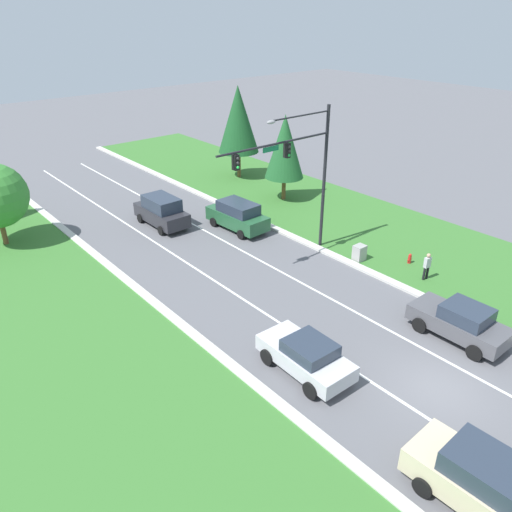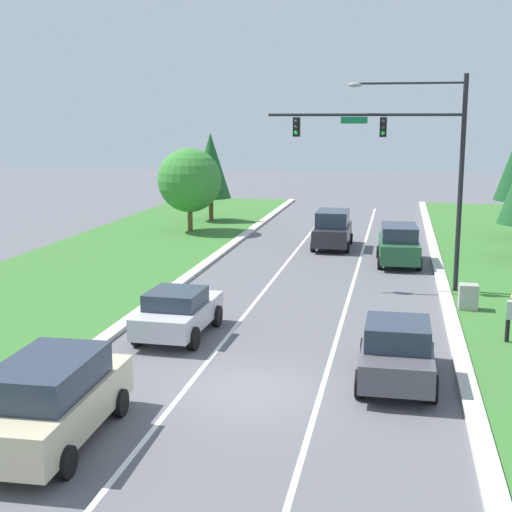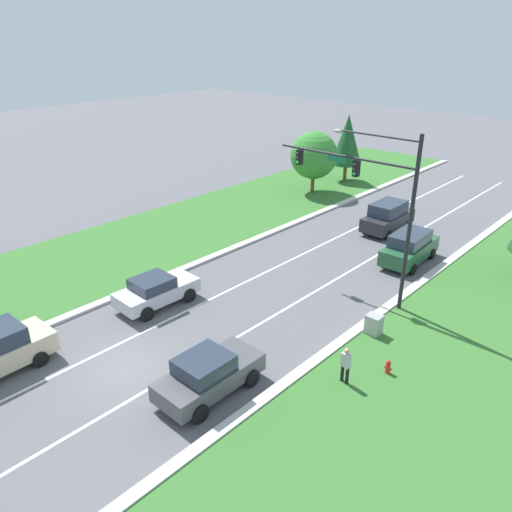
% 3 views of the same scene
% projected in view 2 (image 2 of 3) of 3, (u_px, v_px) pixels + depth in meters
% --- Properties ---
extents(ground_plane, '(160.00, 160.00, 0.00)m').
position_uv_depth(ground_plane, '(253.00, 390.00, 19.07)').
color(ground_plane, '#5B5B60').
extents(curb_strip_right, '(0.50, 90.00, 0.15)m').
position_uv_depth(curb_strip_right, '(472.00, 404.00, 17.96)').
color(curb_strip_right, beige).
rests_on(curb_strip_right, ground_plane).
extents(curb_strip_left, '(0.50, 90.00, 0.15)m').
position_uv_depth(curb_strip_left, '(58.00, 373.00, 20.15)').
color(curb_strip_left, beige).
rests_on(curb_strip_left, ground_plane).
extents(lane_stripe_inner_left, '(0.14, 81.00, 0.01)m').
position_uv_depth(lane_stripe_inner_left, '(189.00, 385.00, 19.42)').
color(lane_stripe_inner_left, white).
rests_on(lane_stripe_inner_left, ground_plane).
extents(lane_stripe_inner_right, '(0.14, 81.00, 0.01)m').
position_uv_depth(lane_stripe_inner_right, '(320.00, 395.00, 18.72)').
color(lane_stripe_inner_right, white).
rests_on(lane_stripe_inner_right, ground_plane).
extents(traffic_signal_mast, '(8.07, 0.41, 8.92)m').
position_uv_depth(traffic_signal_mast, '(408.00, 150.00, 29.14)').
color(traffic_signal_mast, black).
rests_on(traffic_signal_mast, ground_plane).
extents(graphite_sedan, '(2.11, 4.46, 1.78)m').
position_uv_depth(graphite_sedan, '(397.00, 351.00, 19.51)').
color(graphite_sedan, '#4C4C51').
rests_on(graphite_sedan, ground_plane).
extents(champagne_suv, '(2.33, 5.06, 1.97)m').
position_uv_depth(champagne_suv, '(51.00, 399.00, 15.85)').
color(champagne_suv, beige).
rests_on(champagne_suv, ground_plane).
extents(charcoal_suv, '(2.13, 4.61, 2.13)m').
position_uv_depth(charcoal_suv, '(333.00, 229.00, 39.96)').
color(charcoal_suv, '#28282D').
rests_on(charcoal_suv, ground_plane).
extents(forest_suv, '(2.26, 4.77, 1.98)m').
position_uv_depth(forest_suv, '(399.00, 244.00, 35.49)').
color(forest_suv, '#235633').
rests_on(forest_suv, ground_plane).
extents(silver_sedan, '(2.19, 4.36, 1.61)m').
position_uv_depth(silver_sedan, '(178.00, 312.00, 23.69)').
color(silver_sedan, silver).
rests_on(silver_sedan, ground_plane).
extents(utility_cabinet, '(0.70, 0.60, 1.04)m').
position_uv_depth(utility_cabinet, '(468.00, 298.00, 26.82)').
color(utility_cabinet, '#9E9E99').
rests_on(utility_cabinet, ground_plane).
extents(oak_far_left_tree, '(4.05, 4.05, 5.37)m').
position_uv_depth(oak_far_left_tree, '(189.00, 180.00, 44.99)').
color(oak_far_left_tree, brown).
rests_on(oak_far_left_tree, ground_plane).
extents(conifer_mid_left_tree, '(2.83, 2.83, 6.22)m').
position_uv_depth(conifer_mid_left_tree, '(211.00, 166.00, 49.73)').
color(conifer_mid_left_tree, brown).
rests_on(conifer_mid_left_tree, ground_plane).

